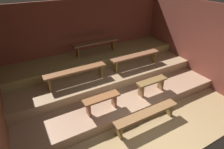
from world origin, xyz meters
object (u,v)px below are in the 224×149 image
bench_middle_right (136,57)px  bench_floor_center (147,115)px  bench_middle_left (76,72)px  bench_upper_center (96,44)px  bench_lower_left (102,100)px  bench_lower_right (152,83)px

bench_middle_right → bench_floor_center: bearing=-117.3°
bench_middle_left → bench_upper_center: (1.14, 1.07, 0.28)m
bench_floor_center → bench_middle_right: size_ratio=1.01×
bench_upper_center → bench_lower_left: bearing=-112.1°
bench_lower_right → bench_upper_center: bearing=107.9°
bench_floor_center → bench_upper_center: bearing=89.3°
bench_lower_left → bench_lower_right: (1.62, 0.00, 0.00)m
bench_lower_right → bench_middle_left: bench_middle_left is taller
bench_lower_left → bench_middle_left: size_ratio=0.53×
bench_lower_right → bench_middle_right: bench_middle_right is taller
bench_floor_center → bench_middle_left: bearing=119.8°
bench_floor_center → bench_middle_right: bearing=62.7°
bench_middle_right → bench_middle_left: bearing=180.0°
bench_lower_right → bench_upper_center: (-0.72, 2.22, 0.60)m
bench_lower_left → bench_middle_left: (-0.23, 1.16, 0.32)m
bench_floor_center → bench_middle_left: 2.28m
bench_middle_right → bench_lower_left: bearing=-148.0°
bench_lower_right → bench_lower_left: bearing=180.0°
bench_floor_center → bench_lower_left: bearing=138.8°
bench_lower_left → bench_floor_center: bearing=-41.2°
bench_middle_right → bench_upper_center: bearing=131.8°
bench_lower_right → bench_upper_center: size_ratio=0.60×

